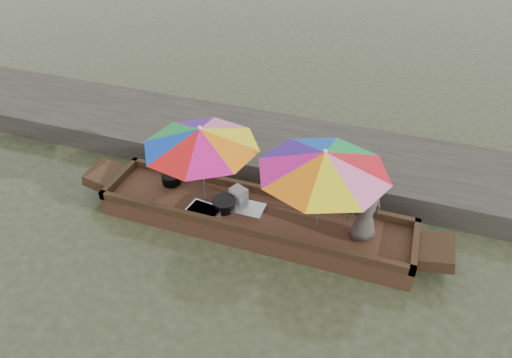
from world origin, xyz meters
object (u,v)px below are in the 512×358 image
(boat_hull, at_px, (254,219))
(supply_bag, at_px, (239,195))
(tray_scallop, at_px, (247,209))
(cooking_pot, at_px, (171,179))
(tray_crayfish, at_px, (204,211))
(umbrella_bow, at_px, (203,166))
(umbrella_stern, at_px, (321,190))
(vendor, at_px, (366,210))
(charcoal_grill, at_px, (224,205))

(boat_hull, relative_size, supply_bag, 19.67)
(tray_scallop, xyz_separation_m, supply_bag, (-0.23, 0.20, 0.10))
(cooking_pot, distance_m, supply_bag, 1.39)
(tray_crayfish, distance_m, supply_bag, 0.70)
(cooking_pot, relative_size, tray_scallop, 0.58)
(boat_hull, xyz_separation_m, umbrella_bow, (-0.93, 0.00, 0.95))
(boat_hull, bearing_deg, tray_scallop, 174.89)
(supply_bag, bearing_deg, umbrella_stern, -8.02)
(boat_hull, bearing_deg, vendor, -0.04)
(vendor, relative_size, umbrella_stern, 0.55)
(cooking_pot, bearing_deg, tray_scallop, -9.01)
(tray_crayfish, bearing_deg, vendor, 6.93)
(vendor, height_order, umbrella_bow, umbrella_bow)
(boat_hull, distance_m, tray_crayfish, 0.90)
(vendor, height_order, umbrella_stern, umbrella_stern)
(charcoal_grill, bearing_deg, supply_bag, 62.03)
(charcoal_grill, height_order, vendor, vendor)
(tray_scallop, height_order, supply_bag, supply_bag)
(tray_crayfish, xyz_separation_m, tray_scallop, (0.67, 0.34, -0.01))
(tray_crayfish, bearing_deg, supply_bag, 50.45)
(tray_scallop, xyz_separation_m, umbrella_bow, (-0.79, -0.01, 0.74))
(tray_crayfish, distance_m, vendor, 2.74)
(cooking_pot, height_order, vendor, vendor)
(cooking_pot, xyz_separation_m, umbrella_stern, (2.88, -0.27, 0.68))
(charcoal_grill, bearing_deg, cooking_pot, 163.35)
(cooking_pot, xyz_separation_m, supply_bag, (1.39, -0.06, 0.04))
(tray_scallop, distance_m, umbrella_stern, 1.47)
(tray_scallop, relative_size, charcoal_grill, 1.53)
(cooking_pot, xyz_separation_m, tray_crayfish, (0.95, -0.59, -0.05))
(boat_hull, distance_m, cooking_pot, 1.80)
(umbrella_bow, relative_size, umbrella_stern, 0.94)
(tray_scallop, bearing_deg, tray_crayfish, -153.37)
(tray_scallop, bearing_deg, cooking_pot, 170.99)
(tray_scallop, bearing_deg, supply_bag, 139.38)
(tray_crayfish, height_order, vendor, vendor)
(charcoal_grill, bearing_deg, tray_scallop, 15.51)
(cooking_pot, height_order, charcoal_grill, charcoal_grill)
(tray_scallop, bearing_deg, boat_hull, -5.11)
(charcoal_grill, relative_size, umbrella_stern, 0.19)
(cooking_pot, bearing_deg, charcoal_grill, -16.65)
(tray_scallop, distance_m, supply_bag, 0.32)
(tray_scallop, relative_size, umbrella_bow, 0.30)
(umbrella_stern, bearing_deg, vendor, -0.10)
(boat_hull, relative_size, tray_crayfish, 9.24)
(umbrella_bow, bearing_deg, supply_bag, 20.64)
(tray_scallop, relative_size, vendor, 0.52)
(tray_crayfish, xyz_separation_m, umbrella_stern, (1.94, 0.33, 0.73))
(tray_scallop, distance_m, umbrella_bow, 1.09)
(cooking_pot, relative_size, umbrella_stern, 0.17)
(boat_hull, xyz_separation_m, tray_crayfish, (-0.81, -0.33, 0.22))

